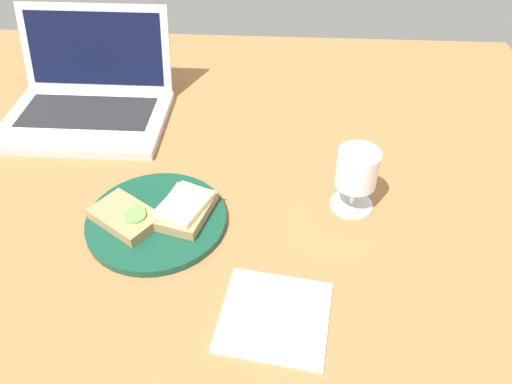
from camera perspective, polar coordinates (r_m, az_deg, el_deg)
name	(u,v)px	position (r cm, az deg, el deg)	size (l,w,h in cm)	color
wooden_table	(219,216)	(86.79, -4.20, -2.80)	(140.00, 140.00, 3.00)	#9E6B3D
plate	(157,220)	(84.42, -11.28, -3.19)	(23.14, 23.14, 1.35)	#144733
sandwich_with_cucumber	(126,216)	(83.77, -14.66, -2.72)	(12.93, 11.92, 2.33)	#A88456
sandwich_with_cheese	(185,209)	(82.80, -8.12, -1.88)	(10.16, 12.15, 2.78)	#A88456
wine_glass	(357,172)	(83.23, 11.43, 2.22)	(7.34, 7.34, 11.40)	white
laptop	(88,99)	(113.19, -18.62, 9.99)	(33.31, 28.44, 19.53)	silver
napkin	(275,316)	(71.33, 2.14, -14.02)	(14.88, 14.27, 0.40)	white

